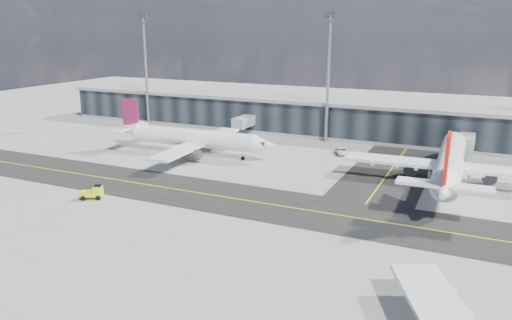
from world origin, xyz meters
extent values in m
plane|color=gray|center=(0.00, 0.00, 0.00)|extent=(300.00, 300.00, 0.00)
cube|color=black|center=(0.00, 4.00, 0.01)|extent=(180.00, 14.00, 0.02)
cube|color=black|center=(18.00, 35.00, 0.01)|extent=(14.00, 50.00, 0.02)
cube|color=yellow|center=(0.00, 4.00, 0.03)|extent=(180.00, 0.25, 0.01)
cube|color=yellow|center=(18.00, 35.00, 0.03)|extent=(0.25, 50.00, 0.01)
cube|color=black|center=(0.00, 55.00, 4.00)|extent=(150.00, 12.00, 8.00)
cube|color=gray|center=(0.00, 55.00, 8.40)|extent=(152.00, 13.00, 0.80)
cube|color=gray|center=(0.00, 55.00, 0.40)|extent=(150.00, 12.20, 0.80)
cube|color=gray|center=(-20.00, 47.00, 3.50)|extent=(3.00, 10.00, 2.40)
cylinder|color=gray|center=(-20.00, 42.00, 1.20)|extent=(0.60, 0.60, 2.40)
cube|color=gray|center=(30.00, 47.00, 3.50)|extent=(3.00, 10.00, 2.40)
cylinder|color=gray|center=(30.00, 42.00, 1.20)|extent=(0.60, 0.60, 2.40)
cylinder|color=gray|center=(-50.00, 48.00, 14.00)|extent=(0.70, 0.70, 28.00)
cube|color=#2D2D30|center=(-50.00, 48.00, 28.20)|extent=(2.50, 0.50, 1.40)
cylinder|color=gray|center=(0.00, 48.00, 14.00)|extent=(0.70, 0.70, 28.00)
cube|color=#2D2D30|center=(0.00, 48.00, 28.20)|extent=(2.50, 0.50, 1.40)
cylinder|color=white|center=(-20.82, 24.45, 3.63)|extent=(27.34, 4.84, 3.63)
cone|color=white|center=(-5.41, 25.13, 3.63)|extent=(4.69, 3.83, 3.63)
cone|color=white|center=(-36.67, 23.74, 4.17)|extent=(5.60, 3.87, 3.63)
cube|color=white|center=(-19.91, 24.49, 2.72)|extent=(5.90, 31.01, 0.45)
cylinder|color=#2D2D30|center=(-19.25, 29.96, 1.72)|extent=(3.90, 2.25, 2.09)
cylinder|color=#2D2D30|center=(-18.76, 19.09, 1.72)|extent=(3.90, 2.25, 2.09)
cube|color=silver|center=(-19.25, 29.96, 2.45)|extent=(1.83, 0.44, 0.73)
cube|color=silver|center=(-18.76, 19.09, 2.45)|extent=(1.83, 0.44, 0.73)
cube|color=#6E154D|center=(-36.22, 23.76, 7.98)|extent=(3.82, 0.58, 5.62)
cube|color=white|center=(-36.67, 23.74, 4.72)|extent=(3.02, 10.99, 0.32)
cube|color=#2D2D30|center=(-5.87, 25.11, 3.99)|extent=(1.90, 2.07, 0.63)
cylinder|color=gray|center=(-9.94, 24.93, 1.09)|extent=(0.23, 0.23, 1.81)
cylinder|color=black|center=(-9.94, 24.93, 0.41)|extent=(0.83, 0.35, 0.82)
cylinder|color=black|center=(-21.84, 27.13, 0.50)|extent=(1.02, 0.50, 1.00)
cylinder|color=black|center=(-21.60, 21.69, 0.50)|extent=(1.02, 0.50, 1.00)
cylinder|color=white|center=(28.39, 25.06, 4.13)|extent=(4.99, 31.05, 4.13)
cone|color=white|center=(27.90, 42.58, 4.13)|extent=(4.27, 5.27, 4.13)
cone|color=white|center=(28.89, 7.01, 4.74)|extent=(4.30, 6.30, 4.13)
cube|color=white|center=(28.36, 26.09, 3.09)|extent=(35.20, 6.14, 0.52)
cylinder|color=#2D2D30|center=(22.14, 26.95, 1.96)|extent=(2.49, 4.40, 2.37)
cylinder|color=#2D2D30|center=(34.52, 27.29, 1.96)|extent=(2.49, 4.40, 2.37)
cube|color=silver|center=(22.14, 26.95, 2.78)|extent=(0.47, 2.07, 0.83)
cube|color=silver|center=(34.52, 27.29, 2.78)|extent=(0.47, 2.07, 0.83)
cube|color=red|center=(28.88, 7.53, 9.08)|extent=(0.59, 4.34, 6.39)
cube|color=white|center=(28.89, 7.01, 5.36)|extent=(12.45, 3.23, 0.36)
cube|color=#2D2D30|center=(27.91, 42.07, 4.54)|extent=(2.33, 2.13, 0.72)
cylinder|color=gray|center=(28.04, 37.43, 1.24)|extent=(0.25, 0.25, 2.06)
cylinder|color=black|center=(28.04, 37.43, 0.46)|extent=(0.39, 0.94, 0.93)
cylinder|color=black|center=(25.32, 23.94, 0.57)|extent=(0.55, 1.15, 1.13)
cylinder|color=black|center=(31.51, 24.11, 0.57)|extent=(0.55, 1.15, 1.13)
cube|color=#E3E60C|center=(-20.90, -5.42, 0.85)|extent=(3.74, 3.00, 0.79)
cube|color=#E3E60C|center=(-20.00, -4.94, 1.59)|extent=(1.79, 1.88, 1.02)
cube|color=black|center=(-20.00, -4.94, 1.98)|extent=(1.67, 1.78, 0.28)
cylinder|color=black|center=(-20.24, -4.23, 0.40)|extent=(0.83, 0.62, 0.79)
cylinder|color=black|center=(-19.55, -5.53, 0.40)|extent=(0.83, 0.62, 0.79)
cylinder|color=black|center=(-22.24, -5.30, 0.40)|extent=(0.83, 0.62, 0.79)
cylinder|color=black|center=(-21.55, -6.60, 0.40)|extent=(0.83, 0.62, 0.79)
imported|color=white|center=(6.49, 37.98, 0.67)|extent=(4.23, 5.26, 1.33)
camera|label=1|loc=(32.86, -60.71, 25.75)|focal=35.00mm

